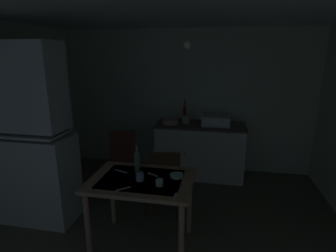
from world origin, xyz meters
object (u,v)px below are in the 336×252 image
(chair_by_counter, at_px, (124,156))
(mug_dark, at_px, (140,177))
(hand_pump, at_px, (184,113))
(chair_far_side, at_px, (165,180))
(serving_bowl_wide, at_px, (177,176))
(sink_basin, at_px, (216,120))
(mixing_bowl_counter, at_px, (170,121))
(hutch_cabinet, at_px, (29,142))
(dining_table, at_px, (142,189))
(glass_bottle, at_px, (137,161))

(chair_by_counter, bearing_deg, mug_dark, -63.12)
(hand_pump, height_order, chair_far_side, hand_pump)
(chair_by_counter, distance_m, serving_bowl_wide, 1.57)
(hand_pump, bearing_deg, sink_basin, -5.04)
(chair_far_side, bearing_deg, mixing_bowl_counter, 97.44)
(hutch_cabinet, height_order, chair_far_side, hutch_cabinet)
(hand_pump, relative_size, dining_table, 0.37)
(hutch_cabinet, bearing_deg, mixing_bowl_counter, 48.34)
(sink_basin, relative_size, hand_pump, 1.13)
(sink_basin, height_order, mug_dark, sink_basin)
(hutch_cabinet, distance_m, chair_by_counter, 1.38)
(hand_pump, distance_m, dining_table, 1.96)
(glass_bottle, bearing_deg, chair_far_side, 65.67)
(hutch_cabinet, bearing_deg, mug_dark, -11.25)
(chair_by_counter, xyz_separation_m, mug_dark, (0.66, -1.31, 0.33))
(hutch_cabinet, relative_size, sink_basin, 4.83)
(serving_bowl_wide, distance_m, mug_dark, 0.38)
(mug_dark, bearing_deg, serving_bowl_wide, 22.79)
(hutch_cabinet, bearing_deg, chair_far_side, 12.94)
(hand_pump, height_order, dining_table, hand_pump)
(hutch_cabinet, bearing_deg, chair_by_counter, 53.06)
(mixing_bowl_counter, distance_m, glass_bottle, 1.66)
(chair_far_side, xyz_separation_m, serving_bowl_wide, (0.23, -0.50, 0.31))
(sink_basin, xyz_separation_m, glass_bottle, (-0.78, -1.71, -0.07))
(mixing_bowl_counter, relative_size, dining_table, 0.26)
(hutch_cabinet, relative_size, serving_bowl_wide, 15.73)
(mixing_bowl_counter, xyz_separation_m, chair_far_side, (0.16, -1.21, -0.44))
(chair_by_counter, distance_m, glass_bottle, 1.32)
(sink_basin, relative_size, glass_bottle, 1.49)
(sink_basin, xyz_separation_m, mixing_bowl_counter, (-0.74, -0.05, -0.04))
(chair_by_counter, bearing_deg, mixing_bowl_counter, 40.99)
(mug_dark, bearing_deg, chair_far_side, 79.63)
(hand_pump, height_order, glass_bottle, hand_pump)
(chair_by_counter, bearing_deg, dining_table, -62.32)
(serving_bowl_wide, xyz_separation_m, mug_dark, (-0.35, -0.15, 0.02))
(chair_far_side, xyz_separation_m, glass_bottle, (-0.20, -0.45, 0.41))
(hand_pump, bearing_deg, chair_far_side, -92.95)
(dining_table, bearing_deg, mixing_bowl_counter, 91.39)
(hutch_cabinet, distance_m, hand_pump, 2.32)
(chair_far_side, bearing_deg, glass_bottle, -114.33)
(dining_table, height_order, mug_dark, mug_dark)
(dining_table, relative_size, mug_dark, 12.87)
(mixing_bowl_counter, distance_m, mug_dark, 1.85)
(dining_table, xyz_separation_m, glass_bottle, (-0.09, 0.16, 0.23))
(mixing_bowl_counter, height_order, glass_bottle, glass_bottle)
(hand_pump, height_order, chair_by_counter, hand_pump)
(dining_table, xyz_separation_m, mug_dark, (-0.00, -0.04, 0.15))
(sink_basin, bearing_deg, mug_dark, -110.16)
(hutch_cabinet, relative_size, glass_bottle, 7.21)
(glass_bottle, bearing_deg, hutch_cabinet, 176.11)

